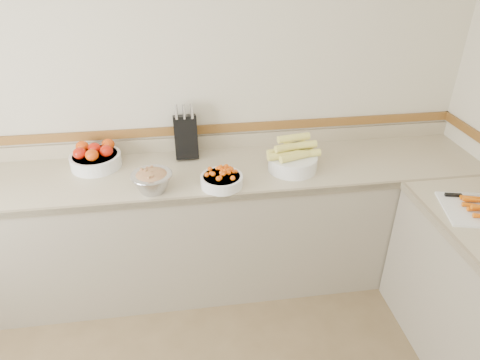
{
  "coord_description": "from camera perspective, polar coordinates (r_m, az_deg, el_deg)",
  "views": [
    {
      "loc": [
        0.05,
        -0.74,
        2.23
      ],
      "look_at": [
        0.35,
        1.35,
        1.0
      ],
      "focal_mm": 32.0,
      "sensor_mm": 36.0,
      "label": 1
    }
  ],
  "objects": [
    {
      "name": "back_wall",
      "position": [
        2.89,
        -8.9,
        11.12
      ],
      "size": [
        4.0,
        0.0,
        4.0
      ],
      "primitive_type": "plane",
      "rotation": [
        1.57,
        0.0,
        0.0
      ],
      "color": "beige",
      "rests_on": "ground_plane"
    },
    {
      "name": "counter_back",
      "position": [
        3.0,
        -7.58,
        -6.39
      ],
      "size": [
        4.0,
        0.65,
        1.08
      ],
      "color": "tan",
      "rests_on": "ground_plane"
    },
    {
      "name": "knife_block",
      "position": [
        2.89,
        -7.26,
        5.9
      ],
      "size": [
        0.16,
        0.19,
        0.37
      ],
      "color": "black",
      "rests_on": "counter_back"
    },
    {
      "name": "tomato_bowl",
      "position": [
        2.92,
        -18.73,
        2.87
      ],
      "size": [
        0.32,
        0.32,
        0.16
      ],
      "color": "white",
      "rests_on": "counter_back"
    },
    {
      "name": "cherry_tomato_bowl",
      "position": [
        2.56,
        -2.44,
        0.16
      ],
      "size": [
        0.26,
        0.26,
        0.14
      ],
      "color": "white",
      "rests_on": "counter_back"
    },
    {
      "name": "corn_bowl",
      "position": [
        2.75,
        7.05,
        2.84
      ],
      "size": [
        0.35,
        0.31,
        0.23
      ],
      "color": "white",
      "rests_on": "counter_back"
    },
    {
      "name": "rhubarb_bowl",
      "position": [
        2.55,
        -11.64,
        -0.03
      ],
      "size": [
        0.24,
        0.24,
        0.14
      ],
      "color": "#B2B2BA",
      "rests_on": "counter_back"
    }
  ]
}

